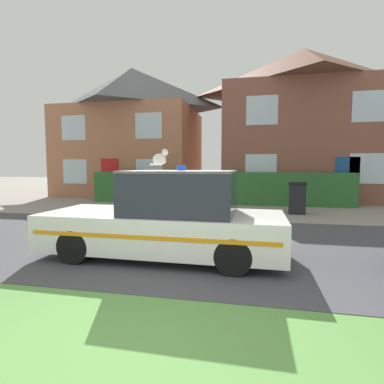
% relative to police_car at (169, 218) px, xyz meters
% --- Properties ---
extents(ground_plane, '(80.00, 80.00, 0.00)m').
position_rel_police_car_xyz_m(ground_plane, '(0.41, -2.88, -0.72)').
color(ground_plane, gray).
extents(road_strip, '(28.00, 5.61, 0.01)m').
position_rel_police_car_xyz_m(road_strip, '(0.41, 1.09, -0.72)').
color(road_strip, '#424247').
rests_on(road_strip, ground).
extents(lawn_verge, '(28.00, 2.44, 0.01)m').
position_rel_police_car_xyz_m(lawn_verge, '(0.41, -2.93, -0.72)').
color(lawn_verge, '#568C42').
rests_on(lawn_verge, ground).
extents(garden_hedge, '(11.61, 0.87, 1.42)m').
position_rel_police_car_xyz_m(garden_hedge, '(-0.11, 8.23, -0.01)').
color(garden_hedge, '#2D662D').
rests_on(garden_hedge, ground).
extents(police_car, '(4.39, 1.73, 1.69)m').
position_rel_police_car_xyz_m(police_car, '(0.00, 0.00, 0.00)').
color(police_car, black).
rests_on(police_car, road_strip).
extents(cat, '(0.36, 0.22, 0.31)m').
position_rel_police_car_xyz_m(cat, '(-0.13, -0.03, 1.10)').
color(cat, silver).
rests_on(cat, police_car).
extents(house_left, '(8.02, 6.14, 7.61)m').
position_rel_police_car_xyz_m(house_left, '(-5.79, 12.23, 3.16)').
color(house_left, '#A86B4C').
rests_on(house_left, ground).
extents(house_right, '(8.47, 7.05, 8.00)m').
position_rel_police_car_xyz_m(house_right, '(4.08, 12.19, 3.36)').
color(house_right, brown).
rests_on(house_right, ground).
extents(wheelie_bin, '(0.65, 0.73, 1.12)m').
position_rel_police_car_xyz_m(wheelie_bin, '(3.07, 5.92, -0.16)').
color(wheelie_bin, black).
rests_on(wheelie_bin, ground).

